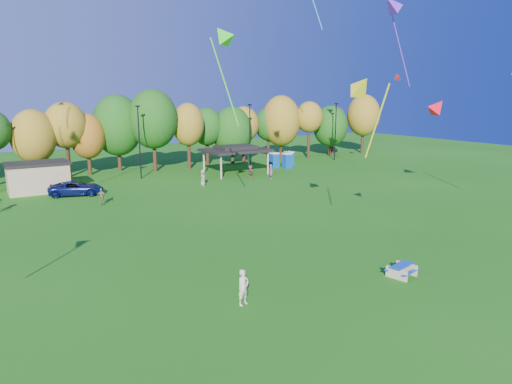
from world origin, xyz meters
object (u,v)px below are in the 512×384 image
porta_potties (283,160)px  car_d (73,189)px  picnic_table (402,269)px  kite_flyer (243,287)px  car_c (76,188)px

porta_potties → car_d: (-29.79, -3.90, -0.47)m
porta_potties → car_d: 30.05m
picnic_table → car_d: (-12.05, 33.36, 0.22)m
kite_flyer → car_d: bearing=79.4°
porta_potties → picnic_table: porta_potties is taller
porta_potties → picnic_table: size_ratio=1.97×
porta_potties → kite_flyer: (-27.40, -35.59, -0.17)m
porta_potties → picnic_table: bearing=-115.5°
picnic_table → car_d: size_ratio=0.44×
car_d → picnic_table: bearing=-156.8°
picnic_table → car_d: 35.47m
porta_potties → kite_flyer: 44.92m
car_c → car_d: 0.46m
porta_potties → picnic_table: (-17.73, -37.26, -0.68)m
picnic_table → kite_flyer: 9.82m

